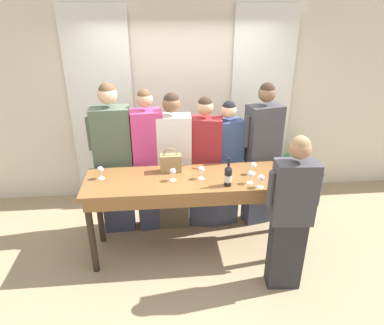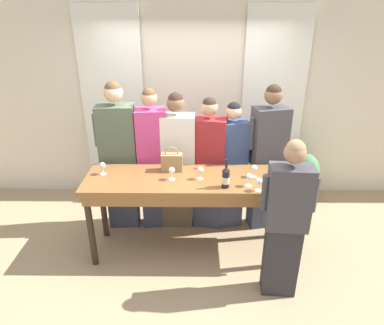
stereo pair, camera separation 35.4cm
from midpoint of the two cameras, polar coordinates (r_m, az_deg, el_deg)
name	(u,v)px [view 2 (the right image)]	position (r m, az deg, el deg)	size (l,w,h in m)	color
ground_plane	(192,249)	(4.23, 2.46, -14.23)	(18.00, 18.00, 0.00)	tan
wall_back	(193,103)	(4.92, 2.25, 9.93)	(12.00, 0.06, 2.80)	beige
curtain_panel_left	(114,107)	(4.97, -10.89, 8.97)	(0.86, 0.03, 2.69)	white
curtain_panel_right	(272,108)	(5.03, 15.23, 8.75)	(0.86, 0.03, 2.69)	white
tasting_bar	(192,189)	(3.73, 2.70, -4.49)	(2.33, 0.68, 0.96)	brown
wine_bottle	(226,177)	(3.50, 8.55, -2.54)	(0.08, 0.08, 0.31)	black
handbag	(172,162)	(3.82, -0.74, 0.08)	(0.23, 0.11, 0.28)	#997A4C
wine_glass_front_left	(102,166)	(3.81, -12.17, -0.62)	(0.07, 0.07, 0.14)	white
wine_glass_front_mid	(259,182)	(3.50, 13.97, -3.21)	(0.07, 0.07, 0.14)	white
wine_glass_front_right	(172,171)	(3.62, -0.62, -1.48)	(0.07, 0.07, 0.14)	white
wine_glass_center_left	(200,170)	(3.64, 4.19, -1.39)	(0.07, 0.07, 0.14)	white
wine_glass_center_mid	(254,168)	(3.77, 13.00, -1.04)	(0.07, 0.07, 0.14)	white
wine_glass_center_right	(249,177)	(3.57, 12.34, -2.48)	(0.07, 0.07, 0.14)	white
pen	(198,169)	(3.88, 3.59, -1.18)	(0.11, 0.08, 0.01)	maroon
guest_olive_jacket	(120,157)	(4.24, -9.68, 0.85)	(0.56, 0.29, 1.89)	#383D51
guest_pink_top	(152,160)	(4.21, -4.24, 0.40)	(0.48, 0.30, 1.82)	#383D51
guest_cream_sweater	(177,162)	(4.20, -0.14, 0.04)	(0.56, 0.25, 1.77)	brown
guest_striped_shirt	(208,164)	(4.23, 5.12, -0.36)	(0.53, 0.32, 1.71)	#383D51
guest_navy_coat	(231,166)	(4.27, 8.87, -0.56)	(0.48, 0.29, 1.66)	#383D51
guest_beige_cap	(267,159)	(4.31, 14.71, 0.57)	(0.52, 0.34, 1.86)	#383D51
host_pouring	(286,220)	(3.37, 18.34, -9.25)	(0.50, 0.25, 1.65)	#28282D
potted_plant	(304,177)	(5.19, 20.11, -2.32)	(0.39, 0.39, 0.78)	#935B3D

